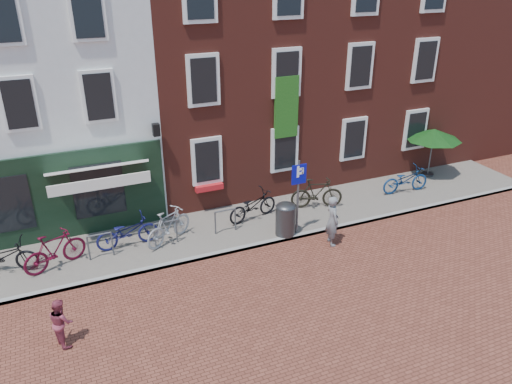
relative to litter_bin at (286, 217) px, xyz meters
name	(u,v)px	position (x,y,z in m)	size (l,w,h in m)	color
ground	(224,255)	(-2.27, -0.30, -0.73)	(80.00, 80.00, 0.00)	brown
sidewalk	(236,226)	(-1.27, 1.20, -0.68)	(24.00, 3.00, 0.10)	slate
building_stucco	(20,79)	(-7.27, 6.70, 3.77)	(8.00, 8.00, 9.00)	silver
building_brick_mid	(208,52)	(-0.27, 6.70, 4.27)	(6.00, 8.00, 10.00)	maroon
building_brick_right	(337,43)	(5.73, 6.70, 4.27)	(6.00, 8.00, 10.00)	maroon
filler_right	(449,46)	(12.23, 6.70, 3.77)	(7.00, 8.00, 9.00)	maroon
litter_bin	(286,217)	(0.00, 0.00, 0.00)	(0.66, 0.66, 1.21)	#38383B
parking_sign	(298,186)	(0.39, -0.06, 1.07)	(0.50, 0.08, 2.56)	#4C4C4F
parasol	(434,132)	(7.73, 2.10, 1.25)	(2.26, 2.26, 2.12)	#4C4C4F
woman	(332,221)	(1.16, -0.99, 0.11)	(0.61, 0.40, 1.68)	slate
boy	(61,322)	(-7.08, -2.46, -0.10)	(0.60, 0.47, 1.24)	#923648
bicycle_0	(3,256)	(-8.43, 1.24, -0.11)	(0.68, 1.95, 1.02)	black
bicycle_1	(55,250)	(-7.04, 0.90, -0.06)	(0.53, 1.89, 1.14)	#52081D
bicycle_2	(127,232)	(-4.89, 1.27, -0.11)	(0.68, 1.95, 1.02)	#14154C
bicycle_3	(169,226)	(-3.63, 1.03, -0.06)	(0.53, 1.89, 1.14)	#9A9A9C
bicycle_4	(253,206)	(-0.57, 1.41, -0.11)	(0.68, 1.95, 1.02)	black
bicycle_5	(317,193)	(1.91, 1.31, -0.06)	(0.53, 1.89, 1.14)	black
bicycle_6	(405,180)	(5.73, 1.13, -0.11)	(0.68, 1.95, 1.02)	navy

